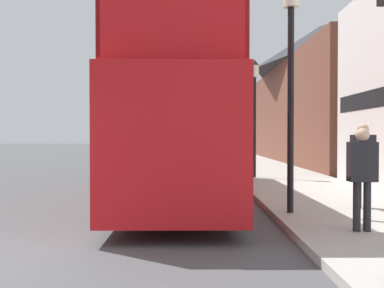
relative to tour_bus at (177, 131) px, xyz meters
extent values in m
plane|color=#4C4C4F|center=(-3.01, 13.90, -1.85)|extent=(144.00, 144.00, 0.00)
cube|color=#ADAAA3|center=(3.86, 10.90, -1.78)|extent=(3.70, 108.00, 0.14)
cube|color=brown|center=(8.71, 16.81, 1.22)|extent=(6.00, 23.89, 6.14)
pyramid|color=#2D2D33|center=(8.71, 16.81, 5.65)|extent=(6.00, 23.89, 2.73)
cube|color=red|center=(0.00, -0.14, -0.29)|extent=(2.57, 11.34, 2.59)
cube|color=orange|center=(0.01, -0.71, -0.16)|extent=(2.54, 6.25, 0.45)
cube|color=black|center=(0.00, -0.14, 0.51)|extent=(2.59, 10.43, 0.70)
cube|color=red|center=(0.00, -0.14, 1.06)|extent=(2.56, 10.43, 0.10)
cube|color=red|center=(-1.20, -0.16, 1.70)|extent=(0.16, 10.41, 1.19)
cube|color=red|center=(1.20, -0.13, 1.70)|extent=(0.16, 10.41, 1.19)
cube|color=red|center=(0.05, -5.31, 1.70)|extent=(2.47, 0.09, 1.19)
cube|color=red|center=(-0.04, 4.27, 1.70)|extent=(2.48, 1.61, 1.19)
cylinder|color=black|center=(-1.14, 3.35, -1.36)|extent=(0.29, 0.99, 0.98)
cylinder|color=black|center=(1.08, 3.37, -1.36)|extent=(0.29, 0.99, 0.98)
cylinder|color=black|center=(-1.08, -3.44, -1.36)|extent=(0.29, 0.99, 0.98)
cylinder|color=black|center=(1.14, -3.42, -1.36)|extent=(0.29, 0.99, 0.98)
cube|color=#9E9EA3|center=(0.90, 8.55, -1.34)|extent=(1.72, 4.22, 0.65)
cube|color=black|center=(0.91, 8.42, -0.76)|extent=(1.51, 2.03, 0.51)
cylinder|color=black|center=(0.12, 9.85, -1.52)|extent=(0.20, 0.65, 0.65)
cylinder|color=black|center=(1.68, 9.86, -1.52)|extent=(0.20, 0.65, 0.65)
cylinder|color=black|center=(0.13, 7.23, -1.52)|extent=(0.20, 0.65, 0.65)
cylinder|color=black|center=(1.69, 7.24, -1.52)|extent=(0.20, 0.65, 0.65)
cylinder|color=#232328|center=(3.05, -5.24, -1.30)|extent=(0.12, 0.12, 0.82)
cylinder|color=#232328|center=(3.22, -5.24, -1.30)|extent=(0.12, 0.12, 0.82)
cube|color=black|center=(3.14, -5.24, -0.57)|extent=(0.44, 0.24, 0.65)
sphere|color=tan|center=(3.14, -5.24, -0.13)|extent=(0.22, 0.22, 0.22)
cylinder|color=#232328|center=(3.97, -2.84, -1.27)|extent=(0.13, 0.13, 0.89)
cylinder|color=#232328|center=(4.15, -2.84, -1.27)|extent=(0.13, 0.13, 0.89)
cube|color=black|center=(4.06, -2.84, -0.47)|extent=(0.48, 0.26, 0.70)
sphere|color=tan|center=(4.06, -2.84, 0.00)|extent=(0.24, 0.24, 0.24)
cylinder|color=black|center=(2.36, -3.43, 0.37)|extent=(0.13, 0.13, 4.17)
cylinder|color=black|center=(2.70, 4.31, 0.17)|extent=(0.13, 0.13, 3.76)
cylinder|color=silver|center=(2.70, 4.31, 2.28)|extent=(0.32, 0.32, 0.45)
cone|color=black|center=(2.70, 4.31, 2.61)|extent=(0.35, 0.35, 0.22)
camera|label=1|loc=(0.36, -12.55, -0.15)|focal=42.00mm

